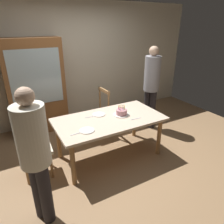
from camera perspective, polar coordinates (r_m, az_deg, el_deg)
The scene contains 14 objects.
ground at distance 3.69m, azimuth -0.69°, elevation -11.91°, with size 6.40×6.40×0.00m, color #93704C.
back_wall at distance 4.79m, azimuth -11.65°, elevation 13.01°, with size 6.40×0.10×2.60m, color beige.
dining_table at distance 3.36m, azimuth -0.75°, elevation -3.00°, with size 1.75×0.93×0.72m.
birthday_cake at distance 3.43m, azimuth 2.67°, elevation -0.14°, with size 0.28×0.28×0.16m.
plate_near_celebrant at distance 2.97m, azimuth -7.01°, elevation -5.08°, with size 0.22×0.22×0.01m, color white.
plate_far_side at distance 3.46m, azimuth -3.69°, elevation -0.65°, with size 0.22×0.22×0.01m, color white.
fork_near_celebrant at distance 2.91m, azimuth -9.82°, elevation -5.95°, with size 0.18×0.02×0.01m, color silver.
fork_far_side at distance 3.38m, azimuth -6.00°, elevation -1.34°, with size 0.18×0.02×0.01m, color silver.
fork_near_guest at distance 3.32m, azimuth 6.65°, elevation -1.85°, with size 0.18×0.02×0.01m, color silver.
chair_spindle_back at distance 4.13m, azimuth -4.20°, elevation -0.51°, with size 0.46×0.46×0.95m.
chair_upholstered at distance 3.20m, azimuth -22.34°, elevation -8.61°, with size 0.47×0.47×0.95m.
person_celebrant at distance 2.29m, azimuth -20.71°, elevation -10.44°, with size 0.32×0.32×1.62m.
person_guest at distance 4.34m, azimuth 10.93°, elevation 7.85°, with size 0.32×0.32×1.74m.
china_cabinet at distance 4.41m, azimuth -20.39°, elevation 6.46°, with size 1.10×0.45×1.90m.
Camera 1 is at (-1.42, -2.65, 2.15)m, focal length 32.84 mm.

